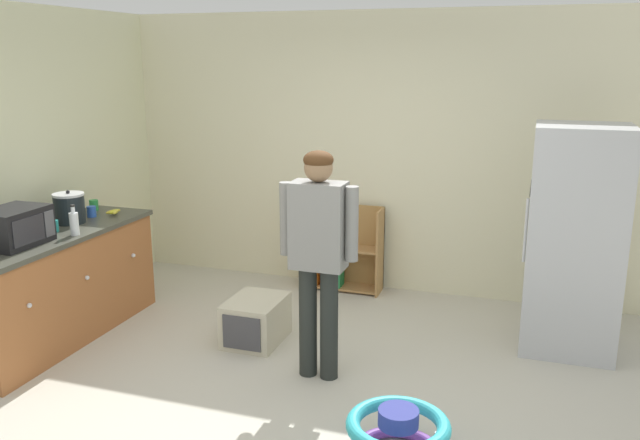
% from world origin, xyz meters
% --- Properties ---
extents(ground_plane, '(12.00, 12.00, 0.00)m').
position_xyz_m(ground_plane, '(0.00, 0.00, 0.00)').
color(ground_plane, beige).
rests_on(ground_plane, ground).
extents(back_wall, '(5.20, 0.06, 2.70)m').
position_xyz_m(back_wall, '(0.00, 2.33, 1.35)').
color(back_wall, beige).
rests_on(back_wall, ground).
extents(left_side_wall, '(0.06, 2.99, 2.70)m').
position_xyz_m(left_side_wall, '(-2.63, 0.80, 1.35)').
color(left_side_wall, beige).
rests_on(left_side_wall, ground).
extents(kitchen_counter, '(0.65, 1.94, 0.90)m').
position_xyz_m(kitchen_counter, '(-2.20, 0.25, 0.45)').
color(kitchen_counter, '#A26034').
rests_on(kitchen_counter, ground).
extents(refrigerator, '(0.73, 0.68, 1.78)m').
position_xyz_m(refrigerator, '(1.77, 1.40, 0.89)').
color(refrigerator, '#B7BABF').
rests_on(refrigerator, ground).
extents(bookshelf, '(0.80, 0.28, 0.85)m').
position_xyz_m(bookshelf, '(-0.37, 2.14, 0.37)').
color(bookshelf, '#AD7E49').
rests_on(bookshelf, ground).
extents(standing_person, '(0.57, 0.22, 1.66)m').
position_xyz_m(standing_person, '(0.05, 0.29, 0.99)').
color(standing_person, '#252926').
rests_on(standing_person, ground).
extents(baby_walker, '(0.60, 0.60, 0.32)m').
position_xyz_m(baby_walker, '(0.81, -0.54, 0.16)').
color(baby_walker, purple).
rests_on(baby_walker, ground).
extents(pet_carrier, '(0.42, 0.55, 0.36)m').
position_xyz_m(pet_carrier, '(-0.63, 0.70, 0.18)').
color(pet_carrier, beige).
rests_on(pet_carrier, ground).
extents(microwave, '(0.37, 0.48, 0.28)m').
position_xyz_m(microwave, '(-2.21, -0.12, 1.04)').
color(microwave, black).
rests_on(microwave, kitchen_counter).
extents(crock_pot, '(0.26, 0.26, 0.28)m').
position_xyz_m(crock_pot, '(-2.27, 0.58, 1.03)').
color(crock_pot, black).
rests_on(crock_pot, kitchen_counter).
extents(banana_bunch, '(0.12, 0.16, 0.04)m').
position_xyz_m(banana_bunch, '(-2.10, 0.95, 0.93)').
color(banana_bunch, gold).
rests_on(banana_bunch, kitchen_counter).
extents(clear_bottle, '(0.07, 0.07, 0.25)m').
position_xyz_m(clear_bottle, '(-1.97, 0.26, 1.00)').
color(clear_bottle, silver).
rests_on(clear_bottle, kitchen_counter).
extents(teal_cup, '(0.08, 0.08, 0.09)m').
position_xyz_m(teal_cup, '(-2.20, 0.29, 0.95)').
color(teal_cup, teal).
rests_on(teal_cup, kitchen_counter).
extents(blue_cup, '(0.08, 0.08, 0.09)m').
position_xyz_m(blue_cup, '(-2.24, 0.81, 0.95)').
color(blue_cup, blue).
rests_on(blue_cup, kitchen_counter).
extents(green_cup, '(0.08, 0.08, 0.09)m').
position_xyz_m(green_cup, '(-2.38, 1.04, 0.95)').
color(green_cup, green).
rests_on(green_cup, kitchen_counter).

